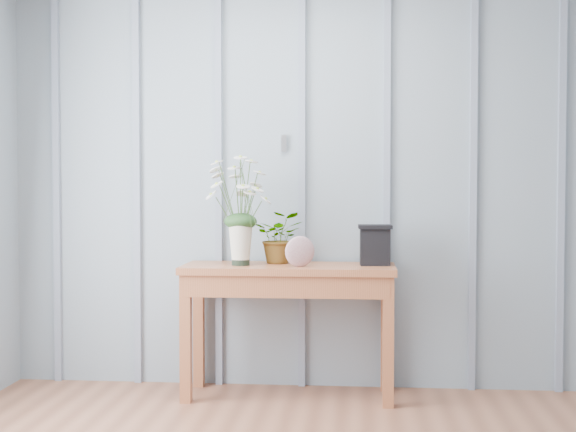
# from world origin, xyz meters

# --- Properties ---
(room_shell) EXTENTS (4.00, 4.50, 2.50)m
(room_shell) POSITION_xyz_m (-0.00, 0.92, 1.99)
(room_shell) COLOR #8899A6
(room_shell) RESTS_ON ground
(sideboard) EXTENTS (1.20, 0.45, 0.75)m
(sideboard) POSITION_xyz_m (-0.31, 1.99, 0.64)
(sideboard) COLOR #985330
(sideboard) RESTS_ON ground
(daisy_vase) EXTENTS (0.45, 0.34, 0.64)m
(daisy_vase) POSITION_xyz_m (-0.58, 1.96, 1.15)
(daisy_vase) COLOR black
(daisy_vase) RESTS_ON sideboard
(spider_plant) EXTENTS (0.28, 0.24, 0.30)m
(spider_plant) POSITION_xyz_m (-0.37, 2.10, 0.90)
(spider_plant) COLOR #1B3D1A
(spider_plant) RESTS_ON sideboard
(felt_disc_vessel) EXTENTS (0.18, 0.11, 0.17)m
(felt_disc_vessel) POSITION_xyz_m (-0.24, 1.90, 0.84)
(felt_disc_vessel) COLOR #88415E
(felt_disc_vessel) RESTS_ON sideboard
(carved_box) EXTENTS (0.19, 0.15, 0.23)m
(carved_box) POSITION_xyz_m (0.18, 2.03, 0.87)
(carved_box) COLOR black
(carved_box) RESTS_ON sideboard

